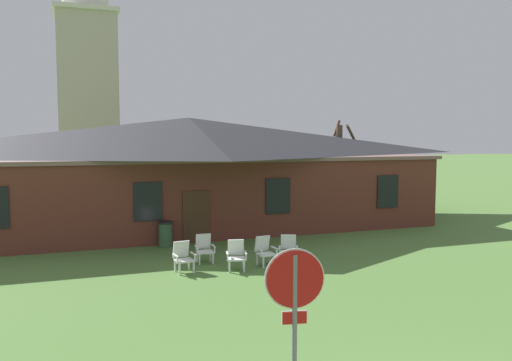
{
  "coord_description": "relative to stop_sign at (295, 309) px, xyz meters",
  "views": [
    {
      "loc": [
        -5.36,
        -4.54,
        4.22
      ],
      "look_at": [
        -0.47,
        9.12,
        2.99
      ],
      "focal_mm": 35.77,
      "sensor_mm": 36.0,
      "label": 1
    }
  ],
  "objects": [
    {
      "name": "lawn_chair_by_porch",
      "position": [
        0.48,
        9.68,
        -1.48
      ],
      "size": [
        0.7,
        0.73,
        0.96
      ],
      "color": "silver",
      "rests_on": "ground"
    },
    {
      "name": "dome_tower",
      "position": [
        -1.35,
        40.58,
        7.51
      ],
      "size": [
        5.18,
        5.18,
        20.64
      ],
      "color": "#BCB29E",
      "rests_on": "ground"
    },
    {
      "name": "lawn_chair_left_end",
      "position": [
        2.13,
        9.34,
        -1.48
      ],
      "size": [
        0.73,
        0.78,
        0.96
      ],
      "color": "white",
      "rests_on": "ground"
    },
    {
      "name": "brick_building",
      "position": [
        2.7,
        18.86,
        0.67
      ],
      "size": [
        22.53,
        10.4,
        5.2
      ],
      "color": "brown",
      "rests_on": "ground"
    },
    {
      "name": "lawn_chair_right_end",
      "position": [
        4.04,
        9.55,
        -1.48
      ],
      "size": [
        0.79,
        0.83,
        0.96
      ],
      "color": "white",
      "rests_on": "ground"
    },
    {
      "name": "bare_tree_beside_building",
      "position": [
        12.32,
        21.02,
        0.76
      ],
      "size": [
        1.52,
        1.78,
        5.27
      ],
      "color": "brown",
      "rests_on": "ground"
    },
    {
      "name": "stop_sign",
      "position": [
        0.0,
        0.0,
        0.0
      ],
      "size": [
        0.79,
        0.19,
        2.78
      ],
      "color": "slate",
      "rests_on": "ground"
    },
    {
      "name": "trash_bin",
      "position": [
        0.59,
        13.57,
        -1.48
      ],
      "size": [
        0.56,
        0.56,
        0.98
      ],
      "color": "#335638",
      "rests_on": "ground"
    },
    {
      "name": "lawn_chair_middle",
      "position": [
        3.21,
        9.61,
        -1.48
      ],
      "size": [
        0.69,
        0.73,
        0.96
      ],
      "color": "white",
      "rests_on": "ground"
    },
    {
      "name": "lawn_chair_near_door",
      "position": [
        1.4,
        10.62,
        -1.48
      ],
      "size": [
        0.66,
        0.69,
        0.96
      ],
      "color": "silver",
      "rests_on": "ground"
    }
  ]
}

